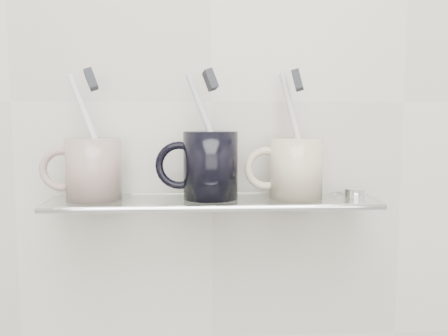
{
  "coord_description": "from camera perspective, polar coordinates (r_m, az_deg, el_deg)",
  "views": [
    {
      "loc": [
        -0.02,
        0.28,
        1.23
      ],
      "look_at": [
        0.02,
        1.04,
        1.15
      ],
      "focal_mm": 40.0,
      "sensor_mm": 36.0,
      "label": 1
    }
  ],
  "objects": [
    {
      "name": "wall_back",
      "position": [
        0.82,
        -1.46,
        7.61
      ],
      "size": [
        2.5,
        0.0,
        2.5
      ],
      "primitive_type": "plane",
      "rotation": [
        1.57,
        0.0,
        0.0
      ],
      "color": "beige",
      "rests_on": "ground"
    },
    {
      "name": "shelf_glass",
      "position": [
        0.77,
        -1.29,
        -3.85
      ],
      "size": [
        0.5,
        0.12,
        0.01
      ],
      "primitive_type": "cube",
      "color": "silver",
      "rests_on": "wall_back"
    },
    {
      "name": "shelf_rail",
      "position": [
        0.71,
        -1.14,
        -4.64
      ],
      "size": [
        0.5,
        0.01,
        0.01
      ],
      "primitive_type": "cylinder",
      "rotation": [
        0.0,
        1.57,
        0.0
      ],
      "color": "silver",
      "rests_on": "shelf_glass"
    },
    {
      "name": "bracket_left",
      "position": [
        0.84,
        -15.97,
        -4.01
      ],
      "size": [
        0.02,
        0.03,
        0.02
      ],
      "primitive_type": "cylinder",
      "rotation": [
        1.57,
        0.0,
        0.0
      ],
      "color": "silver",
      "rests_on": "wall_back"
    },
    {
      "name": "bracket_right",
      "position": [
        0.85,
        12.95,
        -3.79
      ],
      "size": [
        0.02,
        0.03,
        0.02
      ],
      "primitive_type": "cylinder",
      "rotation": [
        1.57,
        0.0,
        0.0
      ],
      "color": "silver",
      "rests_on": "wall_back"
    },
    {
      "name": "mug_left",
      "position": [
        0.78,
        -14.69,
        -0.14
      ],
      "size": [
        0.1,
        0.1,
        0.09
      ],
      "primitive_type": "cylinder",
      "rotation": [
        0.0,
        0.0,
        -0.18
      ],
      "color": "silver",
      "rests_on": "shelf_glass"
    },
    {
      "name": "mug_left_handle",
      "position": [
        0.79,
        -18.06,
        -0.16
      ],
      "size": [
        0.07,
        0.01,
        0.07
      ],
      "primitive_type": "torus",
      "rotation": [
        1.57,
        0.0,
        0.0
      ],
      "color": "silver",
      "rests_on": "mug_left"
    },
    {
      "name": "toothbrush_left",
      "position": [
        0.78,
        -14.8,
        3.86
      ],
      "size": [
        0.08,
        0.04,
        0.18
      ],
      "primitive_type": "cylinder",
      "rotation": [
        -0.24,
        -0.32,
        0.25
      ],
      "color": "white",
      "rests_on": "mug_left"
    },
    {
      "name": "bristles_left",
      "position": [
        0.78,
        -14.97,
        9.76
      ],
      "size": [
        0.03,
        0.03,
        0.04
      ],
      "primitive_type": "cube",
      "rotation": [
        -0.24,
        -0.32,
        0.25
      ],
      "color": "#27282E",
      "rests_on": "toothbrush_left"
    },
    {
      "name": "mug_center",
      "position": [
        0.76,
        -1.54,
        0.32
      ],
      "size": [
        0.1,
        0.1,
        0.1
      ],
      "primitive_type": "cylinder",
      "rotation": [
        0.0,
        0.0,
        0.19
      ],
      "color": "black",
      "rests_on": "shelf_glass"
    },
    {
      "name": "mug_center_handle",
      "position": [
        0.77,
        -5.12,
        0.3
      ],
      "size": [
        0.07,
        0.01,
        0.07
      ],
      "primitive_type": "torus",
      "rotation": [
        1.57,
        0.0,
        0.0
      ],
      "color": "black",
      "rests_on": "mug_center"
    },
    {
      "name": "toothbrush_center",
      "position": [
        0.76,
        -1.55,
        4.02
      ],
      "size": [
        0.08,
        0.04,
        0.18
      ],
      "primitive_type": "cylinder",
      "rotation": [
        -0.22,
        -0.31,
        0.27
      ],
      "color": "#BBBDC2",
      "rests_on": "mug_center"
    },
    {
      "name": "bristles_center",
      "position": [
        0.76,
        -1.57,
        10.04
      ],
      "size": [
        0.03,
        0.03,
        0.04
      ],
      "primitive_type": "cube",
      "rotation": [
        -0.22,
        -0.31,
        0.27
      ],
      "color": "#27282E",
      "rests_on": "toothbrush_center"
    },
    {
      "name": "mug_right",
      "position": [
        0.78,
        8.23,
        -0.04
      ],
      "size": [
        0.11,
        0.11,
        0.09
      ],
      "primitive_type": "cylinder",
      "rotation": [
        0.0,
        0.0,
        0.36
      ],
      "color": "beige",
      "rests_on": "shelf_glass"
    },
    {
      "name": "mug_right_handle",
      "position": [
        0.77,
        4.82,
        -0.06
      ],
      "size": [
        0.07,
        0.01,
        0.07
      ],
      "primitive_type": "torus",
      "rotation": [
        1.57,
        0.0,
        0.0
      ],
      "color": "beige",
      "rests_on": "mug_right"
    },
    {
      "name": "toothbrush_right",
      "position": [
        0.78,
        8.3,
        4.0
      ],
      "size": [
        0.05,
        0.05,
        0.19
      ],
      "primitive_type": "cylinder",
      "rotation": [
        -0.17,
        -0.26,
        -0.22
      ],
      "color": "beige",
      "rests_on": "mug_right"
    },
    {
      "name": "bristles_right",
      "position": [
        0.78,
        8.39,
        9.9
      ],
      "size": [
        0.02,
        0.03,
        0.04
      ],
      "primitive_type": "cube",
      "rotation": [
        -0.17,
        -0.26,
        -0.22
      ],
      "color": "#27282E",
      "rests_on": "toothbrush_right"
    },
    {
      "name": "chrome_cap",
      "position": [
        0.81,
        14.73,
        -2.75
      ],
      "size": [
        0.03,
        0.03,
        0.01
      ],
      "primitive_type": "cylinder",
      "color": "silver",
      "rests_on": "shelf_glass"
    }
  ]
}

